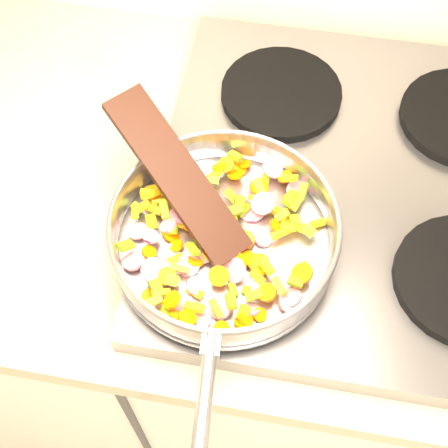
# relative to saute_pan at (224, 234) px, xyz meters

# --- Properties ---
(cooktop) EXTENTS (0.60, 0.60, 0.04)m
(cooktop) POSITION_rel_saute_pan_xyz_m (0.18, 0.15, -0.07)
(cooktop) COLOR #939399
(cooktop) RESTS_ON counter_top
(grate_fl) EXTENTS (0.19, 0.19, 0.02)m
(grate_fl) POSITION_rel_saute_pan_xyz_m (0.04, 0.01, -0.04)
(grate_fl) COLOR black
(grate_fl) RESTS_ON cooktop
(grate_bl) EXTENTS (0.19, 0.19, 0.02)m
(grate_bl) POSITION_rel_saute_pan_xyz_m (0.04, 0.29, -0.04)
(grate_bl) COLOR black
(grate_bl) RESTS_ON cooktop
(saute_pan) EXTENTS (0.34, 0.51, 0.06)m
(saute_pan) POSITION_rel_saute_pan_xyz_m (0.00, 0.00, 0.00)
(saute_pan) COLOR #9E9EA5
(saute_pan) RESTS_ON grate_fl
(vegetable_heap) EXTENTS (0.26, 0.28, 0.04)m
(vegetable_heap) POSITION_rel_saute_pan_xyz_m (-0.01, 0.00, -0.01)
(vegetable_heap) COLOR #6A9013
(vegetable_heap) RESTS_ON saute_pan
(wooden_spatula) EXTENTS (0.22, 0.21, 0.10)m
(wooden_spatula) POSITION_rel_saute_pan_xyz_m (-0.07, 0.06, 0.03)
(wooden_spatula) COLOR black
(wooden_spatula) RESTS_ON saute_pan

